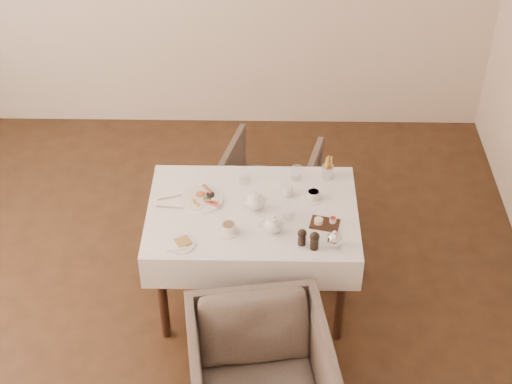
{
  "coord_description": "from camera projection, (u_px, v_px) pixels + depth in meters",
  "views": [
    {
      "loc": [
        0.44,
        -3.2,
        3.84
      ],
      "look_at": [
        0.38,
        0.51,
        0.82
      ],
      "focal_mm": 55.0,
      "sensor_mm": 36.0,
      "label": 1
    }
  ],
  "objects": [
    {
      "name": "glass_mid",
      "position": [
        289.0,
        211.0,
        4.66
      ],
      "size": [
        0.1,
        0.1,
        0.1
      ],
      "primitive_type": "cylinder",
      "rotation": [
        0.0,
        0.0,
        -0.35
      ],
      "color": "silver",
      "rests_on": "table"
    },
    {
      "name": "teapot_centre",
      "position": [
        255.0,
        200.0,
        4.73
      ],
      "size": [
        0.19,
        0.16,
        0.13
      ],
      "primitive_type": null,
      "rotation": [
        0.0,
        0.0,
        0.25
      ],
      "color": "white",
      "rests_on": "table"
    },
    {
      "name": "glass_left",
      "position": [
        245.0,
        176.0,
        4.93
      ],
      "size": [
        0.09,
        0.09,
        0.1
      ],
      "primitive_type": "cylinder",
      "rotation": [
        0.0,
        0.0,
        0.41
      ],
      "color": "silver",
      "rests_on": "table"
    },
    {
      "name": "teacup_near",
      "position": [
        229.0,
        228.0,
        4.58
      ],
      "size": [
        0.13,
        0.13,
        0.06
      ],
      "rotation": [
        0.0,
        0.0,
        -0.24
      ],
      "color": "white",
      "rests_on": "table"
    },
    {
      "name": "cutlery_knife",
      "position": [
        172.0,
        207.0,
        4.77
      ],
      "size": [
        0.2,
        0.03,
        0.0
      ],
      "primitive_type": "cube",
      "rotation": [
        0.0,
        0.0,
        1.49
      ],
      "color": "silver",
      "rests_on": "table"
    },
    {
      "name": "teapot_front",
      "position": [
        273.0,
        224.0,
        4.56
      ],
      "size": [
        0.16,
        0.12,
        0.12
      ],
      "primitive_type": null,
      "rotation": [
        0.0,
        0.0,
        0.03
      ],
      "color": "white",
      "rests_on": "table"
    },
    {
      "name": "pepper_mill_right",
      "position": [
        314.0,
        241.0,
        4.45
      ],
      "size": [
        0.08,
        0.08,
        0.12
      ],
      "primitive_type": null,
      "rotation": [
        0.0,
        0.0,
        -0.36
      ],
      "color": "black",
      "rests_on": "table"
    },
    {
      "name": "condiment_board",
      "position": [
        325.0,
        223.0,
        4.64
      ],
      "size": [
        0.19,
        0.15,
        0.04
      ],
      "rotation": [
        0.0,
        0.0,
        -0.23
      ],
      "color": "black",
      "rests_on": "table"
    },
    {
      "name": "table",
      "position": [
        252.0,
        224.0,
        4.83
      ],
      "size": [
        1.28,
        0.88,
        0.75
      ],
      "color": "black",
      "rests_on": "ground"
    },
    {
      "name": "breakfast_plate",
      "position": [
        202.0,
        199.0,
        4.82
      ],
      "size": [
        0.27,
        0.27,
        0.03
      ],
      "rotation": [
        0.0,
        0.0,
        0.14
      ],
      "color": "white",
      "rests_on": "table"
    },
    {
      "name": "side_plate",
      "position": [
        180.0,
        244.0,
        4.51
      ],
      "size": [
        0.17,
        0.17,
        0.02
      ],
      "rotation": [
        0.0,
        0.0,
        0.31
      ],
      "color": "white",
      "rests_on": "table"
    },
    {
      "name": "cutlery_fork",
      "position": [
        173.0,
        197.0,
        4.85
      ],
      "size": [
        0.2,
        0.08,
        0.0
      ],
      "primitive_type": "cube",
      "rotation": [
        0.0,
        0.0,
        1.89
      ],
      "color": "silver",
      "rests_on": "table"
    },
    {
      "name": "pepper_mill_left",
      "position": [
        302.0,
        237.0,
        4.48
      ],
      "size": [
        0.07,
        0.07,
        0.11
      ],
      "primitive_type": null,
      "rotation": [
        0.0,
        0.0,
        -0.43
      ],
      "color": "black",
      "rests_on": "table"
    },
    {
      "name": "teacup_far",
      "position": [
        313.0,
        196.0,
        4.82
      ],
      "size": [
        0.12,
        0.12,
        0.06
      ],
      "rotation": [
        0.0,
        0.0,
        -0.26
      ],
      "color": "white",
      "rests_on": "table"
    },
    {
      "name": "creamer",
      "position": [
        288.0,
        190.0,
        4.84
      ],
      "size": [
        0.07,
        0.07,
        0.07
      ],
      "primitive_type": "cylinder",
      "rotation": [
        0.0,
        0.0,
        0.19
      ],
      "color": "white",
      "rests_on": "table"
    },
    {
      "name": "armchair_far",
      "position": [
        270.0,
        185.0,
        5.67
      ],
      "size": [
        0.79,
        0.8,
        0.6
      ],
      "primitive_type": "imported",
      "rotation": [
        0.0,
        0.0,
        2.88
      ],
      "color": "#4D4138",
      "rests_on": "ground"
    },
    {
      "name": "silver_pot",
      "position": [
        334.0,
        238.0,
        4.47
      ],
      "size": [
        0.13,
        0.11,
        0.12
      ],
      "primitive_type": null,
      "rotation": [
        0.0,
        0.0,
        -0.25
      ],
      "color": "white",
      "rests_on": "table"
    },
    {
      "name": "armchair_near",
      "position": [
        259.0,
        376.0,
        4.29
      ],
      "size": [
        0.86,
        0.87,
        0.7
      ],
      "primitive_type": "imported",
      "rotation": [
        0.0,
        0.0,
        0.15
      ],
      "color": "#4D4138",
      "rests_on": "ground"
    },
    {
      "name": "fries_cup",
      "position": [
        328.0,
        169.0,
        4.96
      ],
      "size": [
        0.08,
        0.08,
        0.16
      ],
      "rotation": [
        0.0,
        0.0,
        0.33
      ],
      "color": "silver",
      "rests_on": "table"
    },
    {
      "name": "glass_right",
      "position": [
        297.0,
        173.0,
        4.96
      ],
      "size": [
        0.07,
        0.07,
        0.09
      ],
      "primitive_type": "cylinder",
      "rotation": [
        0.0,
        0.0,
        0.01
      ],
      "color": "silver",
      "rests_on": "table"
    }
  ]
}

